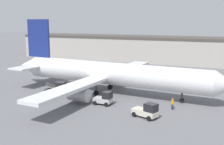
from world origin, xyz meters
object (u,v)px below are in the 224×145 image
object	(u,v)px
airplane	(107,73)
pushback_tug	(104,99)
belt_loader_truck	(57,90)
ground_crew_worker	(173,104)
baggage_tug	(147,111)

from	to	relation	value
airplane	pushback_tug	distance (m)	7.39
belt_loader_truck	pushback_tug	world-z (taller)	belt_loader_truck
ground_crew_worker	belt_loader_truck	world-z (taller)	belt_loader_truck
ground_crew_worker	baggage_tug	size ratio (longest dim) A/B	0.44
ground_crew_worker	pushback_tug	xyz separation A→B (m)	(-9.77, -1.68, 0.06)
ground_crew_worker	belt_loader_truck	size ratio (longest dim) A/B	0.44
airplane	ground_crew_worker	world-z (taller)	airplane
pushback_tug	ground_crew_worker	bearing A→B (deg)	10.99
belt_loader_truck	ground_crew_worker	bearing A→B (deg)	-13.62
airplane	belt_loader_truck	size ratio (longest dim) A/B	11.10
belt_loader_truck	pushback_tug	size ratio (longest dim) A/B	1.36
pushback_tug	baggage_tug	bearing A→B (deg)	-21.35
pushback_tug	belt_loader_truck	bearing A→B (deg)	174.07
baggage_tug	pushback_tug	distance (m)	8.06
baggage_tug	ground_crew_worker	bearing A→B (deg)	83.30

